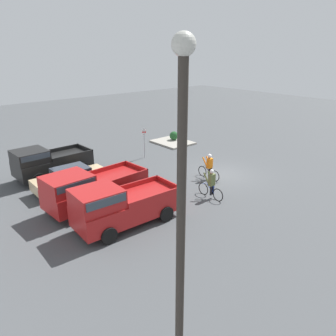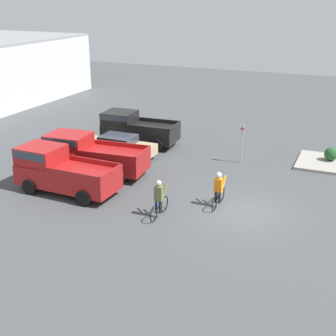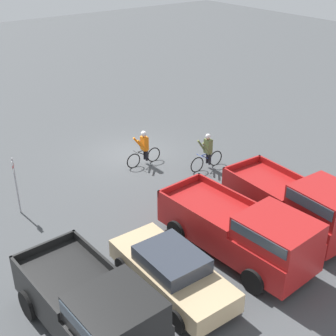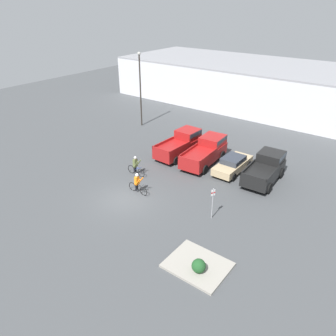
{
  "view_description": "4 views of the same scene",
  "coord_description": "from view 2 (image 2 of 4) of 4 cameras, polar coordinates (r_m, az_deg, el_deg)",
  "views": [
    {
      "loc": [
        -13.3,
        16.26,
        8.07
      ],
      "look_at": [
        0.87,
        4.11,
        1.2
      ],
      "focal_mm": 35.0,
      "sensor_mm": 36.0,
      "label": 1
    },
    {
      "loc": [
        -19.06,
        -4.44,
        9.35
      ],
      "look_at": [
        0.87,
        4.11,
        1.2
      ],
      "focal_mm": 50.0,
      "sensor_mm": 36.0,
      "label": 2
    },
    {
      "loc": [
        11.05,
        17.61,
        9.86
      ],
      "look_at": [
        0.87,
        4.11,
        1.2
      ],
      "focal_mm": 50.0,
      "sensor_mm": 36.0,
      "label": 3
    },
    {
      "loc": [
        15.04,
        -14.56,
        13.37
      ],
      "look_at": [
        0.87,
        4.11,
        1.2
      ],
      "focal_mm": 35.0,
      "sensor_mm": 36.0,
      "label": 4
    }
  ],
  "objects": [
    {
      "name": "ground_plane",
      "position": [
        21.69,
        9.15,
        -5.22
      ],
      "size": [
        80.0,
        80.0,
        0.0
      ],
      "primitive_type": "plane",
      "color": "#424447"
    },
    {
      "name": "pickup_truck_0",
      "position": [
        23.75,
        -13.03,
        -0.2
      ],
      "size": [
        2.36,
        5.19,
        2.21
      ],
      "color": "maroon",
      "rests_on": "ground_plane"
    },
    {
      "name": "pickup_truck_1",
      "position": [
        25.91,
        -9.6,
        1.75
      ],
      "size": [
        2.57,
        5.69,
        2.11
      ],
      "color": "maroon",
      "rests_on": "ground_plane"
    },
    {
      "name": "sedan_0",
      "position": [
        28.21,
        -6.07,
        2.64
      ],
      "size": [
        1.93,
        4.45,
        1.38
      ],
      "color": "tan",
      "rests_on": "ground_plane"
    },
    {
      "name": "pickup_truck_2",
      "position": [
        30.58,
        -4.08,
        4.89
      ],
      "size": [
        2.48,
        4.91,
        2.09
      ],
      "color": "black",
      "rests_on": "ground_plane"
    },
    {
      "name": "cyclist_0",
      "position": [
        21.73,
        6.17,
        -2.58
      ],
      "size": [
        1.86,
        0.46,
        1.71
      ],
      "color": "black",
      "rests_on": "ground_plane"
    },
    {
      "name": "cyclist_1",
      "position": [
        20.62,
        -1.1,
        -3.76
      ],
      "size": [
        1.88,
        0.46,
        1.74
      ],
      "color": "black",
      "rests_on": "ground_plane"
    },
    {
      "name": "fire_lane_sign",
      "position": [
        27.33,
        9.0,
        3.49
      ],
      "size": [
        0.16,
        0.28,
        2.36
      ],
      "color": "#9E9EA3",
      "rests_on": "ground_plane"
    },
    {
      "name": "curb_island",
      "position": [
        28.7,
        18.23,
        0.67
      ],
      "size": [
        3.37,
        2.73,
        0.15
      ],
      "primitive_type": "cube",
      "color": "gray",
      "rests_on": "ground_plane"
    },
    {
      "name": "shrub",
      "position": [
        28.84,
        19.26,
        1.62
      ],
      "size": [
        0.78,
        0.78,
        0.78
      ],
      "color": "#1E4C23",
      "rests_on": "curb_island"
    }
  ]
}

